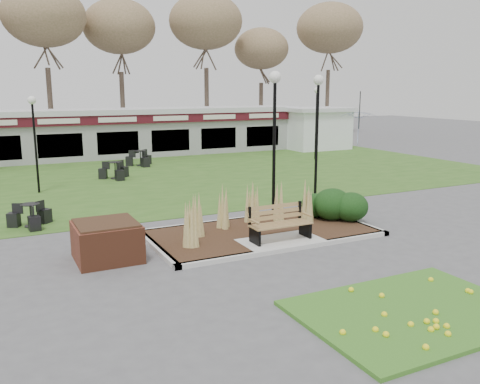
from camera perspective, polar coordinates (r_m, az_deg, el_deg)
name	(u,v)px	position (r m, az deg, el deg)	size (l,w,h in m)	color
ground	(283,246)	(13.57, 4.90, -6.08)	(100.00, 100.00, 0.00)	#515154
lawn	(151,177)	(24.34, -9.92, 1.70)	(34.00, 16.00, 0.02)	#2F581B
flower_bed	(413,310)	(10.16, 18.82, -12.46)	(4.20, 3.00, 0.16)	#3C7220
planting_bed	(297,216)	(15.22, 6.39, -2.72)	(6.75, 3.40, 1.27)	black
park_bench	(279,223)	(13.61, 4.40, -3.44)	(1.70, 0.66, 0.93)	olive
brick_planter	(107,241)	(12.78, -14.72, -5.31)	(1.50, 1.50, 0.95)	brown
food_pavilion	(112,133)	(31.82, -14.16, 6.47)	(24.60, 3.40, 2.90)	gray
service_hut	(316,128)	(35.50, 8.53, 7.14)	(4.40, 3.40, 2.83)	white
tree_backdrop	(82,28)	(39.83, -17.30, 17.19)	(47.24, 5.24, 10.36)	#47382B
lamp_post_near_left	(275,111)	(16.49, 3.91, 9.04)	(0.39, 0.39, 4.65)	black
lamp_post_mid_left	(34,123)	(21.47, -22.16, 7.19)	(0.32, 0.32, 3.82)	black
lamp_post_mid_right	(318,109)	(19.36, 8.71, 9.20)	(0.38, 0.38, 4.60)	black
lamp_post_far_right	(317,107)	(29.93, 8.59, 9.41)	(0.35, 0.35, 4.18)	black
bistro_set_a	(31,219)	(16.50, -22.41, -2.82)	(1.31, 1.21, 0.70)	black
bistro_set_c	(115,173)	(24.07, -13.82, 2.08)	(1.46, 1.34, 0.78)	black
bistro_set_d	(141,161)	(27.87, -11.11, 3.47)	(1.51, 1.42, 0.81)	black
patio_umbrella	(359,128)	(31.25, 13.19, 7.03)	(2.35, 2.39, 2.84)	black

